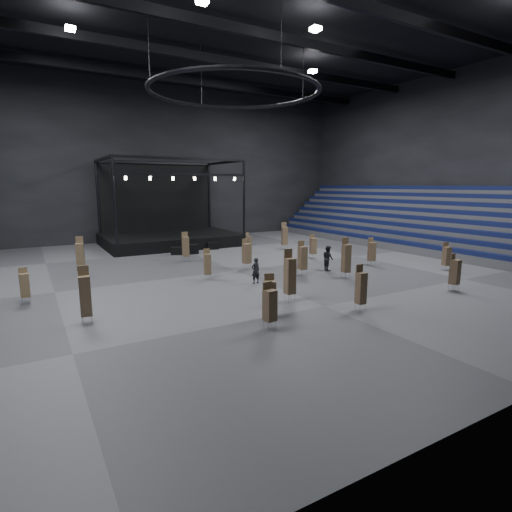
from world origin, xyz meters
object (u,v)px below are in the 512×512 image
chair_stack_2 (186,246)px  chair_stack_15 (207,264)px  chair_stack_8 (447,256)px  man_center (256,271)px  chair_stack_14 (284,235)px  crew_member (328,258)px  flight_case_right (213,246)px  chair_stack_10 (24,285)px  chair_stack_1 (290,275)px  chair_stack_3 (80,256)px  chair_stack_5 (372,251)px  flight_case_left (177,251)px  chair_stack_0 (346,258)px  chair_stack_17 (270,305)px  chair_stack_11 (270,294)px  chair_stack_12 (249,243)px  chair_stack_16 (455,271)px  flight_case_mid (191,249)px  chair_stack_4 (361,287)px  chair_stack_13 (313,246)px  chair_stack_6 (85,295)px  chair_stack_7 (247,253)px  chair_stack_9 (302,257)px

chair_stack_2 → chair_stack_15: (-1.04, -7.14, -0.20)m
chair_stack_8 → man_center: bearing=-179.6°
man_center → chair_stack_14: bearing=-137.2°
crew_member → chair_stack_8: bearing=-107.6°
chair_stack_2 → chair_stack_14: size_ratio=0.92×
flight_case_right → chair_stack_10: (-16.66, -12.20, 0.70)m
chair_stack_1 → chair_stack_3: (-9.39, 12.79, -0.05)m
chair_stack_5 → chair_stack_10: chair_stack_5 is taller
chair_stack_2 → flight_case_left: bearing=91.7°
chair_stack_0 → chair_stack_2: chair_stack_0 is taller
chair_stack_5 → flight_case_right: bearing=126.9°
chair_stack_10 → chair_stack_14: chair_stack_14 is taller
chair_stack_1 → chair_stack_15: 7.38m
chair_stack_5 → chair_stack_17: size_ratio=1.05×
flight_case_left → chair_stack_0: size_ratio=0.38×
chair_stack_11 → chair_stack_12: chair_stack_11 is taller
chair_stack_16 → chair_stack_5: bearing=73.6°
chair_stack_3 → chair_stack_15: (7.42, -5.69, -0.32)m
chair_stack_8 → man_center: (-14.63, 3.81, -0.30)m
flight_case_mid → flight_case_right: size_ratio=1.19×
man_center → chair_stack_8: bearing=159.7°
chair_stack_3 → chair_stack_14: bearing=20.9°
chair_stack_3 → chair_stack_15: size_ratio=1.32×
chair_stack_14 → chair_stack_16: (-0.02, -18.78, -0.19)m
chair_stack_17 → crew_member: bearing=32.5°
chair_stack_4 → chair_stack_12: chair_stack_4 is taller
chair_stack_8 → chair_stack_11: size_ratio=0.99×
chair_stack_14 → chair_stack_1: bearing=-106.7°
chair_stack_1 → chair_stack_12: 15.87m
chair_stack_8 → chair_stack_13: chair_stack_8 is taller
chair_stack_0 → chair_stack_11: bearing=-142.9°
chair_stack_2 → chair_stack_3: size_ratio=0.89×
chair_stack_8 → chair_stack_11: chair_stack_11 is taller
chair_stack_5 → chair_stack_13: chair_stack_5 is taller
chair_stack_6 → crew_member: (17.70, 3.66, -0.46)m
chair_stack_4 → chair_stack_8: size_ratio=1.11×
chair_stack_2 → chair_stack_7: size_ratio=1.07×
chair_stack_14 → man_center: chair_stack_14 is taller
flight_case_mid → crew_member: 13.90m
chair_stack_11 → chair_stack_15: 8.98m
chair_stack_10 → chair_stack_16: size_ratio=0.86×
chair_stack_3 → chair_stack_12: chair_stack_3 is taller
chair_stack_12 → chair_stack_17: (-8.94, -18.10, 0.10)m
chair_stack_9 → chair_stack_10: 17.58m
chair_stack_13 → crew_member: (-2.18, -4.62, -0.20)m
flight_case_right → chair_stack_4: chair_stack_4 is taller
chair_stack_0 → chair_stack_8: size_ratio=1.31×
chair_stack_4 → chair_stack_15: bearing=116.7°
flight_case_right → chair_stack_14: size_ratio=0.42×
flight_case_right → chair_stack_15: (-5.70, -11.99, 0.75)m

